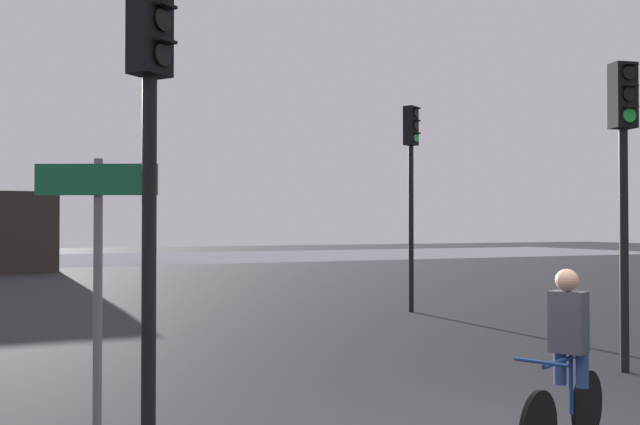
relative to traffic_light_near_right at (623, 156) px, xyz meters
name	(u,v)px	position (x,y,z in m)	size (l,w,h in m)	color
water_strip	(80,259)	(-3.72, 36.35, -2.95)	(80.00, 16.00, 0.01)	slate
traffic_light_near_right	(623,156)	(0.00, 0.00, 0.00)	(0.36, 0.38, 4.23)	black
traffic_light_near_left	(150,118)	(-6.65, -1.27, -0.06)	(0.41, 0.42, 4.14)	black
traffic_light_far_right	(411,170)	(0.84, 6.95, 0.33)	(0.40, 0.42, 4.75)	black
direction_sign_post	(97,260)	(-6.98, -0.59, -1.25)	(1.01, 0.50, 2.60)	slate
cyclist	(567,360)	(-3.22, -2.36, -2.13)	(1.57, 0.79, 1.62)	black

